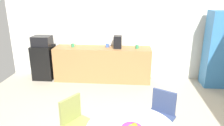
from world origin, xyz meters
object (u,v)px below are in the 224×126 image
locker_cabinet (218,50)px  mug_red (73,45)px  mug_green (107,45)px  chair_olive (75,118)px  mini_fridge (44,62)px  mug_white (137,47)px  chair_navy (161,111)px  coffee_maker (118,42)px  microwave (42,41)px

locker_cabinet → mug_red: size_ratio=14.53×
mug_green → chair_olive: bearing=-93.5°
locker_cabinet → mug_green: 2.77m
mini_fridge → mug_red: 0.97m
mini_fridge → chair_olive: mini_fridge is taller
mug_green → mug_white: bearing=-6.1°
mug_white → mug_red: same height
chair_olive → mug_red: bearing=105.2°
chair_navy → mini_fridge: bearing=139.8°
mini_fridge → mug_green: bearing=2.1°
locker_cabinet → mug_green: size_ratio=14.53×
mug_green → coffee_maker: size_ratio=0.40×
microwave → chair_olive: bearing=-60.0°
locker_cabinet → mug_white: size_ratio=14.53×
mug_green → coffee_maker: (0.28, -0.06, 0.11)m
mini_fridge → locker_cabinet: (4.50, -0.10, 0.48)m
chair_navy → microwave: bearing=139.8°
microwave → mug_green: 1.75m
chair_olive → mug_green: 2.82m
chair_olive → mug_green: mug_green is taller
mini_fridge → mug_red: (0.83, 0.00, 0.49)m
mug_green → chair_navy: bearing=-66.0°
locker_cabinet → chair_olive: (-2.93, -2.62, -0.41)m
chair_navy → coffee_maker: 2.60m
locker_cabinet → coffee_maker: bearing=177.7°
microwave → locker_cabinet: bearing=-1.3°
microwave → mug_green: size_ratio=3.72×
chair_navy → locker_cabinet: bearing=54.2°
mini_fridge → mug_white: 2.57m
chair_olive → coffee_maker: bearing=80.7°
mini_fridge → mug_green: size_ratio=7.13×
chair_navy → mug_red: 3.16m
locker_cabinet → chair_olive: size_ratio=2.26×
mug_red → mini_fridge: bearing=-179.7°
chair_olive → mug_green: size_ratio=6.43×
mug_white → mug_red: 1.69m
mug_white → mug_green: same height
chair_navy → coffee_maker: size_ratio=2.59×
microwave → mug_green: microwave is taller
mini_fridge → chair_navy: 3.72m
chair_olive → mug_white: size_ratio=6.43×
microwave → mug_red: (0.83, 0.00, -0.10)m
coffee_maker → chair_navy: bearing=-71.1°
mini_fridge → microwave: bearing=0.0°
mug_red → locker_cabinet: bearing=-1.6°
chair_olive → coffee_maker: (0.45, 2.72, 0.54)m
chair_navy → mug_green: 2.73m
mug_white → mug_red: size_ratio=1.00×
locker_cabinet → mini_fridge: bearing=178.7°
microwave → coffee_maker: coffee_maker is taller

